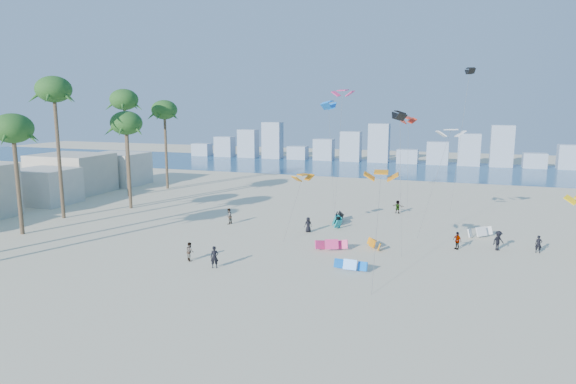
% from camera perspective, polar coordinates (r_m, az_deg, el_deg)
% --- Properties ---
extents(ground, '(220.00, 220.00, 0.00)m').
position_cam_1_polar(ground, '(35.77, -13.20, -11.13)').
color(ground, beige).
rests_on(ground, ground).
extents(ocean, '(220.00, 220.00, 0.00)m').
position_cam_1_polar(ocean, '(102.51, 8.58, 2.79)').
color(ocean, navy).
rests_on(ocean, ground).
extents(kitesurfer_near, '(0.74, 0.61, 1.74)m').
position_cam_1_polar(kitesurfer_near, '(40.05, -8.34, -7.33)').
color(kitesurfer_near, black).
rests_on(kitesurfer_near, ground).
extents(kitesurfer_mid, '(0.95, 0.93, 1.54)m').
position_cam_1_polar(kitesurfer_mid, '(42.25, -11.09, -6.63)').
color(kitesurfer_mid, gray).
rests_on(kitesurfer_mid, ground).
extents(kitesurfers_far, '(30.53, 14.21, 1.76)m').
position_cam_1_polar(kitesurfers_far, '(51.01, 11.64, -3.70)').
color(kitesurfers_far, black).
rests_on(kitesurfers_far, ground).
extents(grounded_kites, '(16.97, 17.68, 1.00)m').
position_cam_1_polar(grounded_kites, '(48.80, 8.90, -4.66)').
color(grounded_kites, '#EF357B').
rests_on(grounded_kites, ground).
extents(flying_kites, '(30.96, 36.47, 17.49)m').
position_cam_1_polar(flying_kites, '(53.96, 14.51, 7.95)').
color(flying_kites, orange).
rests_on(flying_kites, ground).
extents(palm_row, '(9.49, 44.80, 15.67)m').
position_cam_1_polar(palm_row, '(59.74, -23.61, 8.45)').
color(palm_row, brown).
rests_on(palm_row, ground).
extents(beachfront_buildings, '(11.50, 43.00, 6.00)m').
position_cam_1_polar(beachfront_buildings, '(71.94, -27.45, 0.85)').
color(beachfront_buildings, beige).
rests_on(beachfront_buildings, ground).
extents(distant_skyline, '(85.00, 3.00, 8.40)m').
position_cam_1_polar(distant_skyline, '(112.19, 8.95, 4.98)').
color(distant_skyline, '#9EADBF').
rests_on(distant_skyline, ground).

